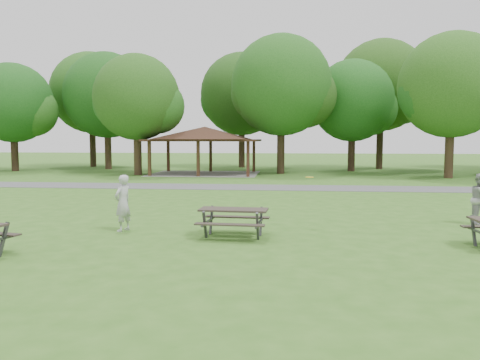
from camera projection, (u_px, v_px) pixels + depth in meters
name	position (u px, v px, depth m)	size (l,w,h in m)	color
ground	(189.00, 238.00, 13.08)	(160.00, 160.00, 0.00)	#34641C
asphalt_path	(242.00, 187.00, 26.94)	(120.00, 3.20, 0.02)	#4E4E51
pavilion	(205.00, 135.00, 37.01)	(8.60, 7.01, 3.76)	#372414
tree_row_b	(14.00, 105.00, 40.13)	(7.14, 6.80, 9.28)	black
tree_row_c	(108.00, 98.00, 42.76)	(8.19, 7.80, 10.67)	#332116
tree_row_d	(138.00, 100.00, 35.85)	(6.93, 6.60, 9.27)	#322316
tree_row_e	(283.00, 88.00, 37.05)	(8.40, 8.00, 11.02)	black
tree_row_f	(353.00, 103.00, 39.95)	(7.35, 7.00, 9.55)	black
tree_row_g	(453.00, 88.00, 32.82)	(7.77, 7.40, 10.25)	#322116
tree_deep_a	(93.00, 95.00, 46.50)	(8.40, 8.00, 11.38)	black
tree_deep_b	(243.00, 97.00, 45.39)	(8.40, 8.00, 11.13)	black
tree_deep_c	(382.00, 88.00, 42.95)	(8.82, 8.40, 11.90)	black
picnic_table_middle	(234.00, 215.00, 13.23)	(1.99, 1.64, 0.83)	#2F2822
frisbee_in_flight	(309.00, 177.00, 14.52)	(0.30, 0.30, 0.02)	yellow
frisbee_thrower	(123.00, 203.00, 14.04)	(0.62, 0.41, 1.70)	#B1B1B3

